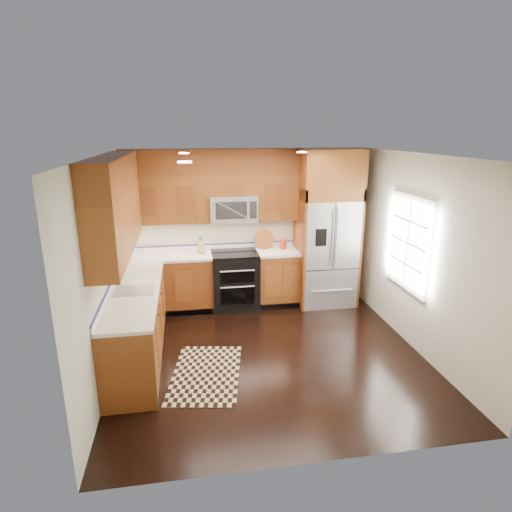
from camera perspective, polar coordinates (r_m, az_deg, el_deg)
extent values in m
plane|color=black|center=(5.89, 1.70, -12.84)|extent=(4.00, 4.00, 0.00)
cube|color=#B6BBA8|center=(7.28, -1.25, 3.93)|extent=(4.00, 0.02, 2.60)
cube|color=#B6BBA8|center=(5.37, -19.61, -1.68)|extent=(0.02, 4.00, 2.60)
cube|color=#B6BBA8|center=(6.08, 20.64, 0.28)|extent=(0.02, 4.00, 2.60)
cube|color=white|center=(6.21, 19.68, 1.67)|extent=(0.04, 1.10, 1.30)
cube|color=white|center=(6.21, 19.60, 1.67)|extent=(0.02, 0.95, 1.15)
cube|color=brown|center=(7.17, -11.34, -3.69)|extent=(1.37, 0.60, 0.90)
cube|color=brown|center=(7.32, 2.93, -2.96)|extent=(0.72, 0.60, 0.90)
cube|color=brown|center=(5.82, -15.54, -8.92)|extent=(0.60, 2.40, 0.90)
cube|color=white|center=(7.03, -5.52, 0.19)|extent=(2.85, 0.62, 0.04)
cube|color=white|center=(5.64, -15.90, -4.59)|extent=(0.62, 2.40, 0.04)
cube|color=brown|center=(6.97, -5.81, 7.66)|extent=(2.85, 0.33, 0.75)
cube|color=brown|center=(5.41, -18.08, 4.35)|extent=(0.33, 2.40, 0.75)
cube|color=brown|center=(6.90, -5.95, 12.38)|extent=(2.85, 0.33, 0.40)
cube|color=brown|center=(5.32, -18.64, 10.40)|extent=(0.33, 2.40, 0.40)
cube|color=black|center=(7.17, -2.81, -3.28)|extent=(0.76, 0.64, 0.92)
cube|color=black|center=(7.03, -2.86, 0.36)|extent=(0.76, 0.60, 0.02)
cube|color=black|center=(6.82, -2.52, -2.91)|extent=(0.55, 0.01, 0.18)
cube|color=black|center=(6.94, -2.48, -5.40)|extent=(0.55, 0.01, 0.28)
cylinder|color=#B2B2B7|center=(6.76, -2.50, -2.02)|extent=(0.55, 0.02, 0.02)
cylinder|color=#B2B2B7|center=(6.85, -2.47, -4.16)|extent=(0.55, 0.02, 0.02)
cube|color=#B2B2B7|center=(6.99, -3.07, 6.38)|extent=(0.76, 0.40, 0.42)
cube|color=black|center=(6.79, -3.31, 6.07)|extent=(0.50, 0.01, 0.28)
cube|color=#B2B2B7|center=(7.33, 9.30, 0.56)|extent=(0.90, 0.74, 1.80)
cube|color=black|center=(6.90, 10.41, 2.51)|extent=(0.01, 0.01, 1.08)
cube|color=black|center=(6.83, 8.68, 2.45)|extent=(0.18, 0.01, 0.28)
cube|color=brown|center=(7.17, 5.77, 1.17)|extent=(0.04, 0.74, 2.00)
cube|color=brown|center=(7.47, 12.76, 1.46)|extent=(0.04, 0.74, 2.00)
cube|color=brown|center=(7.09, 9.79, 10.72)|extent=(0.98, 0.74, 0.80)
cube|color=#B2B2B7|center=(5.63, -15.93, -4.31)|extent=(0.50, 0.42, 0.02)
cylinder|color=#B2B2B7|center=(5.82, -17.77, -2.42)|extent=(0.02, 0.02, 0.28)
torus|color=#B2B2B7|center=(5.70, -17.99, -1.35)|extent=(0.18, 0.02, 0.18)
cube|color=black|center=(5.49, -6.67, -15.30)|extent=(1.02, 1.46, 0.01)
cube|color=#A87F51|center=(7.05, -7.34, 1.25)|extent=(0.10, 0.14, 0.22)
cylinder|color=#9D2D13|center=(7.26, 3.64, 1.55)|extent=(0.12, 0.12, 0.15)
cylinder|color=brown|center=(7.29, 1.12, 1.11)|extent=(0.35, 0.35, 0.02)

